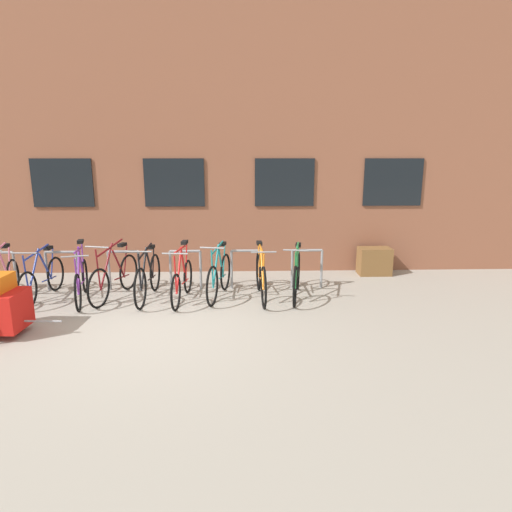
{
  "coord_description": "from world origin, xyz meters",
  "views": [
    {
      "loc": [
        1.46,
        -6.42,
        2.61
      ],
      "look_at": [
        1.72,
        1.6,
        0.73
      ],
      "focal_mm": 30.53,
      "sensor_mm": 36.0,
      "label": 1
    }
  ],
  "objects_px": {
    "bicycle_blue": "(42,279)",
    "bicycle_orange": "(261,277)",
    "bicycle_green": "(297,276)",
    "bicycle_teal": "(219,276)",
    "bicycle_pink": "(3,282)",
    "bicycle_red": "(182,280)",
    "bicycle_purple": "(81,280)",
    "planter_box": "(374,261)",
    "bicycle_maroon": "(115,277)",
    "bicycle_black": "(148,278)"
  },
  "relations": [
    {
      "from": "bicycle_green",
      "to": "bicycle_blue",
      "type": "xyz_separation_m",
      "value": [
        -4.71,
        0.04,
        -0.03
      ]
    },
    {
      "from": "bicycle_blue",
      "to": "bicycle_maroon",
      "type": "bearing_deg",
      "value": 1.66
    },
    {
      "from": "bicycle_red",
      "to": "bicycle_purple",
      "type": "height_order",
      "value": "bicycle_purple"
    },
    {
      "from": "bicycle_red",
      "to": "bicycle_purple",
      "type": "bearing_deg",
      "value": 178.7
    },
    {
      "from": "bicycle_black",
      "to": "bicycle_blue",
      "type": "distance_m",
      "value": 1.95
    },
    {
      "from": "bicycle_green",
      "to": "planter_box",
      "type": "height_order",
      "value": "bicycle_green"
    },
    {
      "from": "bicycle_teal",
      "to": "bicycle_orange",
      "type": "bearing_deg",
      "value": -6.89
    },
    {
      "from": "bicycle_purple",
      "to": "bicycle_orange",
      "type": "relative_size",
      "value": 0.94
    },
    {
      "from": "bicycle_black",
      "to": "bicycle_blue",
      "type": "xyz_separation_m",
      "value": [
        -1.95,
        0.06,
        -0.02
      ]
    },
    {
      "from": "bicycle_purple",
      "to": "planter_box",
      "type": "distance_m",
      "value": 6.07
    },
    {
      "from": "bicycle_red",
      "to": "bicycle_purple",
      "type": "distance_m",
      "value": 1.83
    },
    {
      "from": "bicycle_teal",
      "to": "planter_box",
      "type": "distance_m",
      "value": 3.66
    },
    {
      "from": "bicycle_black",
      "to": "bicycle_red",
      "type": "height_order",
      "value": "bicycle_red"
    },
    {
      "from": "bicycle_maroon",
      "to": "bicycle_purple",
      "type": "xyz_separation_m",
      "value": [
        -0.55,
        -0.17,
        -0.01
      ]
    },
    {
      "from": "bicycle_red",
      "to": "bicycle_teal",
      "type": "bearing_deg",
      "value": 15.62
    },
    {
      "from": "bicycle_teal",
      "to": "planter_box",
      "type": "height_order",
      "value": "bicycle_teal"
    },
    {
      "from": "bicycle_purple",
      "to": "bicycle_orange",
      "type": "height_order",
      "value": "bicycle_purple"
    },
    {
      "from": "bicycle_pink",
      "to": "bicycle_blue",
      "type": "height_order",
      "value": "bicycle_pink"
    },
    {
      "from": "bicycle_teal",
      "to": "bicycle_purple",
      "type": "distance_m",
      "value": 2.5
    },
    {
      "from": "bicycle_black",
      "to": "bicycle_purple",
      "type": "height_order",
      "value": "bicycle_purple"
    },
    {
      "from": "bicycle_maroon",
      "to": "bicycle_black",
      "type": "height_order",
      "value": "bicycle_maroon"
    },
    {
      "from": "bicycle_teal",
      "to": "bicycle_green",
      "type": "bearing_deg",
      "value": -1.99
    },
    {
      "from": "bicycle_green",
      "to": "planter_box",
      "type": "bearing_deg",
      "value": 37.79
    },
    {
      "from": "bicycle_orange",
      "to": "bicycle_purple",
      "type": "bearing_deg",
      "value": -179.11
    },
    {
      "from": "bicycle_green",
      "to": "bicycle_blue",
      "type": "bearing_deg",
      "value": 179.53
    },
    {
      "from": "bicycle_maroon",
      "to": "bicycle_black",
      "type": "distance_m",
      "value": 0.65
    },
    {
      "from": "bicycle_red",
      "to": "bicycle_blue",
      "type": "bearing_deg",
      "value": 176.14
    },
    {
      "from": "bicycle_pink",
      "to": "bicycle_red",
      "type": "xyz_separation_m",
      "value": [
        3.2,
        0.02,
        -0.01
      ]
    },
    {
      "from": "bicycle_pink",
      "to": "bicycle_purple",
      "type": "distance_m",
      "value": 1.37
    },
    {
      "from": "bicycle_teal",
      "to": "bicycle_green",
      "type": "relative_size",
      "value": 0.93
    },
    {
      "from": "bicycle_teal",
      "to": "planter_box",
      "type": "bearing_deg",
      "value": 23.12
    },
    {
      "from": "bicycle_pink",
      "to": "bicycle_orange",
      "type": "xyz_separation_m",
      "value": [
        4.64,
        0.12,
        0.02
      ]
    },
    {
      "from": "bicycle_blue",
      "to": "bicycle_orange",
      "type": "distance_m",
      "value": 4.04
    },
    {
      "from": "bicycle_green",
      "to": "bicycle_purple",
      "type": "xyz_separation_m",
      "value": [
        -3.94,
        -0.09,
        -0.02
      ]
    },
    {
      "from": "bicycle_blue",
      "to": "planter_box",
      "type": "xyz_separation_m",
      "value": [
        6.62,
        1.45,
        -0.07
      ]
    },
    {
      "from": "bicycle_maroon",
      "to": "bicycle_blue",
      "type": "distance_m",
      "value": 1.31
    },
    {
      "from": "bicycle_black",
      "to": "bicycle_blue",
      "type": "relative_size",
      "value": 1.02
    },
    {
      "from": "bicycle_red",
      "to": "bicycle_maroon",
      "type": "bearing_deg",
      "value": 170.55
    },
    {
      "from": "bicycle_blue",
      "to": "bicycle_pink",
      "type": "bearing_deg",
      "value": -161.8
    },
    {
      "from": "bicycle_pink",
      "to": "bicycle_blue",
      "type": "bearing_deg",
      "value": 18.2
    },
    {
      "from": "bicycle_pink",
      "to": "bicycle_black",
      "type": "xyz_separation_m",
      "value": [
        2.56,
        0.14,
        0.01
      ]
    },
    {
      "from": "bicycle_teal",
      "to": "bicycle_blue",
      "type": "bearing_deg",
      "value": -179.8
    },
    {
      "from": "bicycle_green",
      "to": "bicycle_black",
      "type": "relative_size",
      "value": 1.0
    },
    {
      "from": "bicycle_green",
      "to": "bicycle_red",
      "type": "distance_m",
      "value": 2.12
    },
    {
      "from": "bicycle_pink",
      "to": "bicycle_red",
      "type": "height_order",
      "value": "bicycle_pink"
    },
    {
      "from": "bicycle_orange",
      "to": "planter_box",
      "type": "distance_m",
      "value": 3.01
    },
    {
      "from": "bicycle_purple",
      "to": "bicycle_black",
      "type": "bearing_deg",
      "value": 3.71
    },
    {
      "from": "bicycle_teal",
      "to": "bicycle_purple",
      "type": "bearing_deg",
      "value": -176.69
    },
    {
      "from": "bicycle_teal",
      "to": "bicycle_pink",
      "type": "bearing_deg",
      "value": -176.89
    },
    {
      "from": "bicycle_green",
      "to": "bicycle_maroon",
      "type": "bearing_deg",
      "value": 178.7
    }
  ]
}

